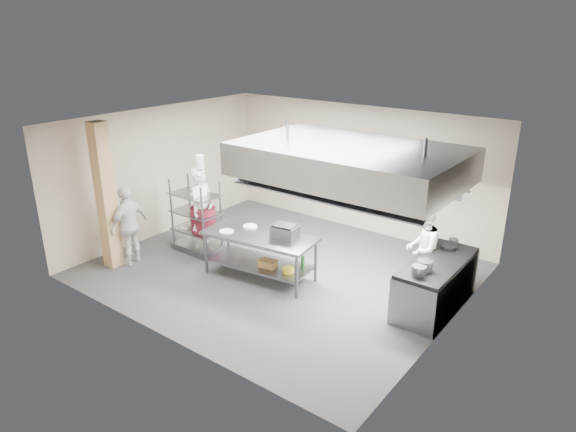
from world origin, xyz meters
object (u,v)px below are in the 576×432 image
Objects in this scene: chef_head at (202,211)px; chef_line at (421,249)px; pass_rack at (196,216)px; chef_plating at (129,225)px; stockpot at (425,265)px; cooking_range at (435,286)px; island at (260,256)px; griddle at (285,232)px.

chef_line is at bearing -84.58° from chef_head.
chef_plating is at bearing -117.19° from pass_rack.
pass_rack is 0.97× the size of chef_plating.
chef_plating is at bearing -164.43° from stockpot.
island is at bearing -162.88° from cooking_range.
island is 1.33× the size of chef_plating.
chef_plating is (-5.31, -2.49, -0.01)m from chef_line.
pass_rack is at bearing 92.85° from chef_head.
pass_rack is 4.81m from chef_line.
pass_rack is 0.96× the size of chef_line.
chef_line is (4.48, 1.20, -0.12)m from chef_head.
pass_rack is at bearing -176.09° from stockpot.
stockpot is at bearing 17.08° from chef_line.
griddle is (-2.72, -0.79, 0.61)m from cooking_range.
pass_rack is 0.81× the size of cooking_range.
stockpot is (5.08, 0.35, 0.18)m from pass_rack.
chef_plating is (-0.83, -1.29, -0.13)m from chef_head.
chef_plating is at bearing -166.18° from griddle.
chef_line is 5.86m from chef_plating.
chef_head is 4.64m from chef_line.
stockpot is at bearing -95.14° from cooking_range.
chef_head reaches higher than cooking_range.
chef_head is 4.07× the size of griddle.
island is 1.11× the size of cooking_range.
griddle is at bearing 1.56° from pass_rack.
cooking_range is 1.20× the size of chef_plating.
island is at bearing -105.91° from chef_head.
chef_plating is 6.58× the size of stockpot.
griddle is (2.24, 0.00, 0.06)m from chef_head.
chef_head is 1.15× the size of chef_plating.
pass_rack is at bearing -84.03° from chef_line.
chef_head is at bearing -83.94° from chef_line.
griddle reaches higher than stockpot.
cooking_range is at bearing 84.86° from stockpot.
island is 3.34m from cooking_range.
chef_line is at bearing 15.62° from pass_rack.
chef_line is at bearing 116.07° from stockpot.
stockpot is (-0.04, -0.48, 0.57)m from cooking_range.
island is 8.74× the size of stockpot.
chef_head is 1.14× the size of chef_line.
chef_line reaches higher than island.
cooking_range is at bearing -90.59° from chef_head.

